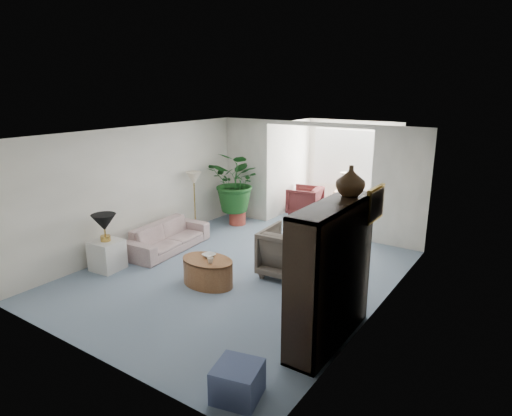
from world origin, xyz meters
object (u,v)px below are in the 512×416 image
Objects in this scene: wingback_chair at (290,252)px; ottoman at (238,382)px; coffee_bowl at (209,255)px; plant_pot at (237,218)px; coffee_cup at (210,260)px; sunroom_chair_maroon at (305,201)px; sofa at (168,237)px; coffee_table at (208,272)px; table_lamp at (104,222)px; floor_lamp at (194,178)px; sunroom_table at (343,202)px; side_table_dark at (334,263)px; cabinet_urn at (351,181)px; end_table at (107,255)px; sunroom_chair_blue at (360,211)px; entertainment_cabinet at (330,274)px; framed_picture at (376,204)px.

wingback_chair is 3.31m from ottoman.
coffee_bowl is 0.54× the size of plant_pot.
coffee_cup is 4.81m from sunroom_chair_maroon.
coffee_table is (1.73, -0.80, -0.05)m from sofa.
coffee_table is 9.18× the size of coffee_cup.
plant_pot is (0.35, 3.55, -0.74)m from table_lamp.
coffee_cup is at bearing -43.79° from floor_lamp.
wingback_chair is 3.19m from plant_pot.
table_lamp is 0.77× the size of sunroom_table.
side_table_dark is at bearing -26.14° from plant_pot.
coffee_table is 2.38× the size of cabinet_urn.
cabinet_urn is at bearing 140.75° from wingback_chair.
side_table_dark is (1.67, 1.40, 0.06)m from coffee_table.
wingback_chair is at bearing 15.34° from sunroom_chair_maroon.
wingback_chair is 1.97× the size of ottoman.
end_table is 6.30m from sunroom_table.
ottoman is at bearing -75.19° from sunroom_table.
coffee_cup is 0.14× the size of sunroom_chair_blue.
ottoman is at bearing -98.66° from cabinet_urn.
table_lamp reaches higher than coffee_table.
floor_lamp is 5.15m from entertainment_cabinet.
framed_picture reaches higher than coffee_cup.
coffee_cup is (2.08, 0.45, -0.40)m from table_lamp.
end_table is 1.25× the size of table_lamp.
wingback_chair reaches higher than sunroom_table.
table_lamp is 3.64m from plant_pot.
entertainment_cabinet reaches higher than sunroom_chair_maroon.
sunroom_chair_maroon is (-1.58, 3.55, -0.06)m from wingback_chair.
ottoman is at bearing -44.42° from coffee_bowl.
sunroom_table is at bearing 110.97° from side_table_dark.
entertainment_cabinet is at bearing 1.71° from end_table.
ottoman is 6.76m from sunroom_chair_blue.
end_table is at bearing -109.20° from sunroom_table.
plant_pot is (0.35, 3.55, -0.12)m from end_table.
coffee_cup is at bearing -135.34° from side_table_dark.
cabinet_urn reaches higher than ottoman.
coffee_cup is at bearing 162.45° from sunroom_chair_blue.
cabinet_urn is at bearing -60.58° from side_table_dark.
coffee_cup is at bearing -120.67° from sofa.
ottoman is at bearing -102.40° from framed_picture.
sofa reaches higher than coffee_table.
coffee_bowl is 0.55× the size of cabinet_urn.
table_lamp is 2.17m from coffee_cup.
sunroom_chair_blue is (2.99, 2.60, -0.92)m from floor_lamp.
table_lamp is at bearing -151.59° from side_table_dark.
sunroom_table is (1.87, 4.59, 0.01)m from sofa.
framed_picture is at bearing -62.97° from sunroom_table.
side_table_dark is 1.18× the size of ottoman.
coffee_bowl is at bearing -117.72° from sofa.
ottoman is at bearing 105.89° from wingback_chair.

